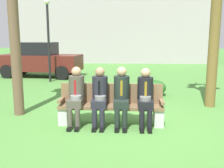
{
  "coord_description": "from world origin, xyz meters",
  "views": [
    {
      "loc": [
        0.01,
        -5.57,
        1.93
      ],
      "look_at": [
        -0.37,
        0.4,
        0.85
      ],
      "focal_mm": 41.77,
      "sensor_mm": 36.0,
      "label": 1
    }
  ],
  "objects_px": {
    "seated_man_leftmost": "(76,93)",
    "street_lamp": "(48,32)",
    "seated_man_centerright": "(121,94)",
    "seated_man_rightmost": "(145,95)",
    "seated_man_centerleft": "(100,94)",
    "shrub_near_bench": "(153,88)",
    "parked_car_near": "(40,60)",
    "park_bench": "(111,105)"
  },
  "relations": [
    {
      "from": "seated_man_centerleft",
      "to": "seated_man_centerright",
      "type": "height_order",
      "value": "seated_man_centerright"
    },
    {
      "from": "seated_man_centerright",
      "to": "shrub_near_bench",
      "type": "relative_size",
      "value": 1.54
    },
    {
      "from": "street_lamp",
      "to": "shrub_near_bench",
      "type": "bearing_deg",
      "value": -30.02
    },
    {
      "from": "seated_man_leftmost",
      "to": "seated_man_centerright",
      "type": "relative_size",
      "value": 1.0
    },
    {
      "from": "seated_man_rightmost",
      "to": "parked_car_near",
      "type": "bearing_deg",
      "value": 123.91
    },
    {
      "from": "seated_man_centerleft",
      "to": "shrub_near_bench",
      "type": "xyz_separation_m",
      "value": [
        1.45,
        3.11,
        -0.45
      ]
    },
    {
      "from": "seated_man_centerleft",
      "to": "parked_car_near",
      "type": "relative_size",
      "value": 0.32
    },
    {
      "from": "seated_man_centerleft",
      "to": "parked_car_near",
      "type": "xyz_separation_m",
      "value": [
        -3.72,
        7.0,
        0.12
      ]
    },
    {
      "from": "seated_man_leftmost",
      "to": "seated_man_centerleft",
      "type": "relative_size",
      "value": 1.01
    },
    {
      "from": "seated_man_rightmost",
      "to": "street_lamp",
      "type": "distance_m",
      "value": 6.89
    },
    {
      "from": "parked_car_near",
      "to": "street_lamp",
      "type": "distance_m",
      "value": 2.15
    },
    {
      "from": "seated_man_centerright",
      "to": "seated_man_rightmost",
      "type": "height_order",
      "value": "seated_man_centerright"
    },
    {
      "from": "parked_car_near",
      "to": "seated_man_leftmost",
      "type": "bearing_deg",
      "value": -65.43
    },
    {
      "from": "seated_man_rightmost",
      "to": "shrub_near_bench",
      "type": "relative_size",
      "value": 1.52
    },
    {
      "from": "seated_man_centerleft",
      "to": "parked_car_near",
      "type": "distance_m",
      "value": 7.93
    },
    {
      "from": "parked_car_near",
      "to": "seated_man_rightmost",
      "type": "bearing_deg",
      "value": -56.09
    },
    {
      "from": "park_bench",
      "to": "street_lamp",
      "type": "height_order",
      "value": "street_lamp"
    },
    {
      "from": "shrub_near_bench",
      "to": "street_lamp",
      "type": "relative_size",
      "value": 0.24
    },
    {
      "from": "seated_man_leftmost",
      "to": "shrub_near_bench",
      "type": "bearing_deg",
      "value": 57.64
    },
    {
      "from": "seated_man_centerleft",
      "to": "seated_man_rightmost",
      "type": "relative_size",
      "value": 1.01
    },
    {
      "from": "park_bench",
      "to": "seated_man_centerleft",
      "type": "bearing_deg",
      "value": -150.21
    },
    {
      "from": "park_bench",
      "to": "parked_car_near",
      "type": "distance_m",
      "value": 7.94
    },
    {
      "from": "park_bench",
      "to": "seated_man_leftmost",
      "type": "height_order",
      "value": "seated_man_leftmost"
    },
    {
      "from": "shrub_near_bench",
      "to": "seated_man_centerright",
      "type": "bearing_deg",
      "value": -107.48
    },
    {
      "from": "seated_man_centerleft",
      "to": "seated_man_rightmost",
      "type": "distance_m",
      "value": 0.99
    },
    {
      "from": "seated_man_rightmost",
      "to": "shrub_near_bench",
      "type": "bearing_deg",
      "value": 81.51
    },
    {
      "from": "seated_man_centerright",
      "to": "seated_man_rightmost",
      "type": "relative_size",
      "value": 1.02
    },
    {
      "from": "seated_man_centerright",
      "to": "seated_man_rightmost",
      "type": "bearing_deg",
      "value": -0.92
    },
    {
      "from": "seated_man_centerright",
      "to": "parked_car_near",
      "type": "distance_m",
      "value": 8.16
    },
    {
      "from": "seated_man_centerleft",
      "to": "street_lamp",
      "type": "height_order",
      "value": "street_lamp"
    },
    {
      "from": "park_bench",
      "to": "seated_man_centerright",
      "type": "bearing_deg",
      "value": -28.85
    },
    {
      "from": "seated_man_rightmost",
      "to": "shrub_near_bench",
      "type": "xyz_separation_m",
      "value": [
        0.46,
        3.11,
        -0.45
      ]
    },
    {
      "from": "seated_man_rightmost",
      "to": "shrub_near_bench",
      "type": "height_order",
      "value": "seated_man_rightmost"
    },
    {
      "from": "parked_car_near",
      "to": "street_lamp",
      "type": "bearing_deg",
      "value": -57.34
    },
    {
      "from": "seated_man_centerright",
      "to": "street_lamp",
      "type": "xyz_separation_m",
      "value": [
        -3.28,
        5.57,
        1.43
      ]
    },
    {
      "from": "park_bench",
      "to": "parked_car_near",
      "type": "bearing_deg",
      "value": 119.98
    },
    {
      "from": "seated_man_leftmost",
      "to": "street_lamp",
      "type": "relative_size",
      "value": 0.37
    },
    {
      "from": "park_bench",
      "to": "street_lamp",
      "type": "distance_m",
      "value": 6.46
    },
    {
      "from": "seated_man_centerleft",
      "to": "seated_man_rightmost",
      "type": "height_order",
      "value": "seated_man_centerleft"
    },
    {
      "from": "seated_man_rightmost",
      "to": "parked_car_near",
      "type": "distance_m",
      "value": 8.44
    },
    {
      "from": "seated_man_leftmost",
      "to": "seated_man_centerleft",
      "type": "distance_m",
      "value": 0.52
    },
    {
      "from": "seated_man_centerleft",
      "to": "shrub_near_bench",
      "type": "distance_m",
      "value": 3.46
    }
  ]
}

